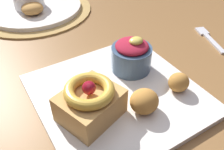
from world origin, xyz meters
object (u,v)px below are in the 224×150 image
Objects in this scene: fritter_front at (179,82)px; berry_ramekin at (131,56)px; fork at (208,38)px; fritter_middle at (144,101)px; back_plate at (34,7)px; back_pastry at (34,8)px; front_plate at (117,94)px; cake_slice at (90,102)px.

berry_ramekin is at bearing 110.79° from fritter_front.
fritter_front is 0.32× the size of fork.
fritter_middle is (-0.09, -0.01, 0.00)m from fritter_front.
back_plate is 0.06m from back_pastry.
berry_ramekin is at bearing 36.85° from front_plate.
cake_slice is 0.15m from berry_ramekin.
fritter_front is at bearing -73.89° from back_pastry.
fritter_front is at bearing -76.98° from back_plate.
berry_ramekin reaches higher than front_plate.
berry_ramekin is 0.26m from fork.
fritter_front is at bearing -9.49° from cake_slice.
berry_ramekin is at bearing -75.26° from back_pastry.
front_plate is at bearing 103.54° from fritter_middle.
back_pastry reaches higher than fork.
fritter_front and back_pastry have the same top height.
berry_ramekin is at bearing -78.98° from back_plate.
cake_slice is at bearing 121.93° from fork.
fork is at bearing 10.41° from front_plate.
cake_slice is (-0.07, -0.02, 0.04)m from front_plate.
front_plate is 0.45m from back_plate.
cake_slice is 0.43m from back_pastry.
back_pastry is (-0.01, -0.05, 0.02)m from back_plate.
fritter_middle is at bearing 131.38° from fork.
back_pastry is (-0.03, 0.40, 0.03)m from front_plate.
back_plate is at bearing 92.01° from front_plate.
fritter_front is 0.79× the size of fritter_middle.
berry_ramekin is at bearing 65.85° from fritter_middle.
fritter_middle is 0.32m from fork.
cake_slice is at bearing -160.48° from front_plate.
front_plate is at bearing 152.37° from fritter_front.
back_plate is 4.67× the size of back_pastry.
back_pastry is at bearing 94.21° from front_plate.
back_plate is (0.05, 0.48, -0.03)m from cake_slice.
fork is at bearing -50.03° from back_plate.
back_pastry is 0.49× the size of fork.
fork is (0.33, -0.40, -0.01)m from back_plate.
back_pastry is at bearing 104.74° from berry_ramekin.
back_plate is (-0.02, 0.45, 0.01)m from front_plate.
front_plate reaches higher than fork.
berry_ramekin is at bearing 112.24° from fork.
cake_slice is 1.44× the size of berry_ramekin.
back_pastry is at bearing -104.04° from back_plate.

